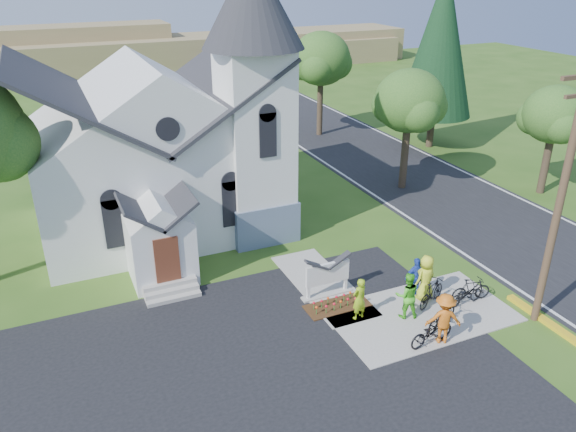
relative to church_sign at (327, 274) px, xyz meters
name	(u,v)px	position (x,y,z in m)	size (l,w,h in m)	color
ground	(396,331)	(1.20, -3.20, -1.03)	(120.00, 120.00, 0.00)	#315718
parking_lot	(234,427)	(-5.80, -5.20, -1.02)	(20.00, 16.00, 0.02)	black
road	(395,168)	(11.20, 11.80, -1.02)	(8.00, 90.00, 0.02)	black
sidewalk	(421,314)	(2.70, -2.70, -1.00)	(7.00, 4.00, 0.05)	#9E998E
church	(161,126)	(-4.28, 9.28, 4.22)	(12.35, 12.00, 13.00)	white
church_sign	(327,274)	(0.00, 0.00, 0.00)	(2.20, 0.40, 1.70)	#9E998E
flower_bed	(337,306)	(0.00, -0.90, -0.99)	(2.60, 1.10, 0.07)	#3B2110
utility_pole	(564,188)	(6.56, -4.70, 4.38)	(3.45, 0.28, 10.00)	#4B3825
tree_road_near	(409,102)	(9.70, 8.80, 4.18)	(4.00, 4.00, 7.05)	#35261D
tree_road_mid	(321,59)	(10.20, 20.80, 4.75)	(4.40, 4.40, 7.80)	#35261D
tree_road_far	(555,115)	(16.70, 4.80, 3.61)	(3.60, 3.60, 6.30)	#35261D
conifer	(440,42)	(16.20, 14.80, 6.36)	(5.20, 5.20, 12.40)	#35261D
distant_hills	(157,53)	(4.56, 53.13, 1.15)	(61.00, 10.00, 5.60)	olive
cyclist_0	(359,299)	(0.33, -1.94, -0.12)	(0.63, 0.41, 1.72)	#90BB16
bike_0	(432,332)	(1.89, -4.36, -0.48)	(0.66, 1.89, 0.99)	black
cyclist_1	(407,295)	(2.04, -2.58, -0.04)	(0.91, 0.71, 1.88)	#49C524
bike_1	(432,293)	(3.44, -2.30, -0.44)	(0.50, 1.78, 1.07)	black
cyclist_2	(416,277)	(3.25, -1.49, -0.13)	(0.99, 0.41, 1.69)	blue
bike_2	(442,315)	(2.88, -3.66, -0.48)	(0.66, 1.89, 0.99)	black
cyclist_3	(444,319)	(2.32, -4.40, -0.01)	(1.25, 0.72, 1.94)	orange
bike_3	(471,289)	(5.07, -2.71, -0.48)	(0.47, 1.65, 0.99)	black
cyclist_4	(426,278)	(3.44, -1.84, -0.01)	(0.95, 0.62, 1.94)	yellow
bike_4	(466,295)	(4.68, -2.85, -0.54)	(0.58, 1.67, 0.88)	black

